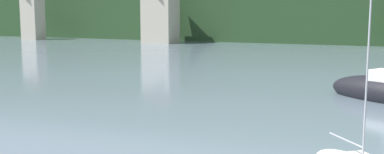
# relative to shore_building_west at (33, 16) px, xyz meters

# --- Properties ---
(shore_building_west) EXTENTS (3.75, 3.29, 9.37)m
(shore_building_west) POSITION_rel_shore_building_west_xyz_m (0.00, 0.00, 0.00)
(shore_building_west) COLOR #BCB29E
(shore_building_west) RESTS_ON ground_plane
(shore_building_westcentral) EXTENTS (5.67, 5.20, 11.17)m
(shore_building_westcentral) POSITION_rel_shore_building_west_xyz_m (27.43, 0.91, 0.86)
(shore_building_westcentral) COLOR #BCB29E
(shore_building_westcentral) RESTS_ON ground_plane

